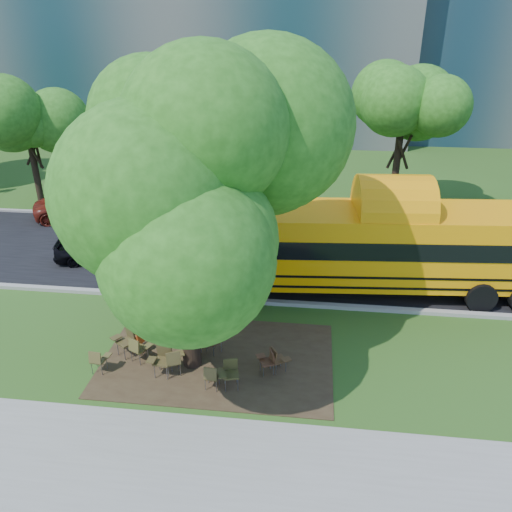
# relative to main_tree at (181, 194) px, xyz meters

# --- Properties ---
(ground) EXTENTS (160.00, 160.00, 0.00)m
(ground) POSITION_rel_main_tree_xyz_m (-0.27, 0.84, -5.42)
(ground) COLOR #2C4E18
(ground) RESTS_ON ground
(sidewalk) EXTENTS (60.00, 4.00, 0.04)m
(sidewalk) POSITION_rel_main_tree_xyz_m (-0.27, -4.16, -5.40)
(sidewalk) COLOR gray
(sidewalk) RESTS_ON ground
(dirt_patch) EXTENTS (7.00, 4.50, 0.03)m
(dirt_patch) POSITION_rel_main_tree_xyz_m (0.73, 0.34, -5.40)
(dirt_patch) COLOR #382819
(dirt_patch) RESTS_ON ground
(asphalt_road) EXTENTS (80.00, 8.00, 0.04)m
(asphalt_road) POSITION_rel_main_tree_xyz_m (-0.27, 7.84, -5.40)
(asphalt_road) COLOR black
(asphalt_road) RESTS_ON ground
(kerb_near) EXTENTS (80.00, 0.25, 0.14)m
(kerb_near) POSITION_rel_main_tree_xyz_m (-0.27, 3.84, -5.35)
(kerb_near) COLOR gray
(kerb_near) RESTS_ON ground
(kerb_far) EXTENTS (80.00, 0.25, 0.14)m
(kerb_far) POSITION_rel_main_tree_xyz_m (-0.27, 11.94, -5.35)
(kerb_far) COLOR gray
(kerb_far) RESTS_ON ground
(building_main) EXTENTS (38.00, 16.00, 22.00)m
(building_main) POSITION_rel_main_tree_xyz_m (-8.27, 36.84, 5.58)
(building_main) COLOR #5E5E5A
(building_main) RESTS_ON ground
(bg_tree_0) EXTENTS (5.20, 5.20, 7.18)m
(bg_tree_0) POSITION_rel_main_tree_xyz_m (-12.27, 13.84, -0.85)
(bg_tree_0) COLOR black
(bg_tree_0) RESTS_ON ground
(bg_tree_2) EXTENTS (4.80, 4.80, 6.62)m
(bg_tree_2) POSITION_rel_main_tree_xyz_m (-5.27, 16.84, -1.21)
(bg_tree_2) COLOR black
(bg_tree_2) RESTS_ON ground
(bg_tree_3) EXTENTS (5.60, 5.60, 7.84)m
(bg_tree_3) POSITION_rel_main_tree_xyz_m (7.73, 14.84, -0.39)
(bg_tree_3) COLOR black
(bg_tree_3) RESTS_ON ground
(main_tree) EXTENTS (7.20, 7.20, 9.03)m
(main_tree) POSITION_rel_main_tree_xyz_m (0.00, 0.00, 0.00)
(main_tree) COLOR black
(main_tree) RESTS_ON ground
(school_bus) EXTENTS (13.67, 4.05, 3.30)m
(school_bus) POSITION_rel_main_tree_xyz_m (6.09, 5.35, -3.51)
(school_bus) COLOR #FF9A08
(school_bus) RESTS_ON ground
(chair_0) EXTENTS (0.56, 0.48, 0.81)m
(chair_0) POSITION_rel_main_tree_xyz_m (-2.63, -0.73, -4.92)
(chair_0) COLOR brown
(chair_0) RESTS_ON ground
(chair_1) EXTENTS (0.73, 0.57, 0.89)m
(chair_1) POSITION_rel_main_tree_xyz_m (-1.63, -0.10, -4.87)
(chair_1) COLOR brown
(chair_1) RESTS_ON ground
(chair_2) EXTENTS (0.61, 0.71, 0.89)m
(chair_2) POSITION_rel_main_tree_xyz_m (-0.40, -0.56, -4.86)
(chair_2) COLOR #504522
(chair_2) RESTS_ON ground
(chair_3) EXTENTS (0.67, 0.57, 0.97)m
(chair_3) POSITION_rel_main_tree_xyz_m (-0.75, -0.56, -4.82)
(chair_3) COLOR #473C1E
(chair_3) RESTS_ON ground
(chair_4) EXTENTS (0.56, 0.48, 0.82)m
(chair_4) POSITION_rel_main_tree_xyz_m (0.84, -1.05, -4.91)
(chair_4) COLOR #4E4222
(chair_4) RESTS_ON ground
(chair_5) EXTENTS (0.60, 0.64, 0.89)m
(chair_5) POSITION_rel_main_tree_xyz_m (1.31, -0.88, -4.87)
(chair_5) COLOR #413D1C
(chair_5) RESTS_ON ground
(chair_6) EXTENTS (0.62, 0.54, 0.79)m
(chair_6) POSITION_rel_main_tree_xyz_m (2.32, -0.14, -4.93)
(chair_6) COLOR #4F2D1C
(chair_6) RESTS_ON ground
(chair_7) EXTENTS (0.69, 0.56, 0.83)m
(chair_7) POSITION_rel_main_tree_xyz_m (2.59, -0.07, -4.90)
(chair_7) COLOR #4F341C
(chair_7) RESTS_ON ground
(chair_8) EXTENTS (0.49, 0.63, 0.78)m
(chair_8) POSITION_rel_main_tree_xyz_m (-1.78, 0.42, -4.93)
(chair_8) COLOR #D74B17
(chair_8) RESTS_ON ground
(chair_9) EXTENTS (0.82, 0.65, 0.96)m
(chair_9) POSITION_rel_main_tree_xyz_m (-2.12, 0.25, -4.82)
(chair_9) COLOR #463B1E
(chair_9) RESTS_ON ground
(chair_10) EXTENTS (0.51, 0.65, 0.80)m
(chair_10) POSITION_rel_main_tree_xyz_m (-0.11, 0.48, -4.92)
(chair_10) COLOR #463E1E
(chair_10) RESTS_ON ground
(chair_11) EXTENTS (0.56, 0.70, 0.82)m
(chair_11) POSITION_rel_main_tree_xyz_m (0.59, 0.64, -4.91)
(chair_11) COLOR #422917
(chair_11) RESTS_ON ground
(black_car) EXTENTS (3.95, 2.29, 1.26)m
(black_car) POSITION_rel_main_tree_xyz_m (-5.66, 6.66, -4.79)
(black_car) COLOR black
(black_car) RESTS_ON ground
(bg_car_red) EXTENTS (5.11, 3.78, 1.29)m
(bg_car_red) POSITION_rel_main_tree_xyz_m (-8.77, 11.64, -4.77)
(bg_car_red) COLOR maroon
(bg_car_red) RESTS_ON ground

